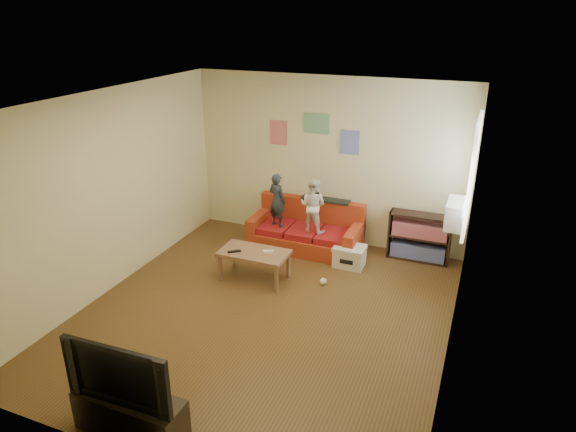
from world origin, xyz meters
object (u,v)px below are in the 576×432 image
at_px(child_a, 277,200).
at_px(child_b, 313,205).
at_px(coffee_table, 254,255).
at_px(sofa, 307,232).
at_px(bookshelf, 419,239).
at_px(television, 124,369).
at_px(tv_stand, 131,414).
at_px(file_box, 349,256).

height_order(child_a, child_b, same).
bearing_deg(coffee_table, child_a, 96.06).
relative_size(sofa, bookshelf, 1.90).
relative_size(child_a, television, 0.82).
relative_size(sofa, child_b, 2.03).
distance_m(child_a, coffee_table, 1.21).
bearing_deg(child_b, bookshelf, -161.06).
bearing_deg(tv_stand, coffee_table, 94.45).
distance_m(sofa, file_box, 0.92).
bearing_deg(child_a, file_box, -170.39).
relative_size(child_b, coffee_table, 0.90).
bearing_deg(file_box, child_b, 161.54).
relative_size(sofa, coffee_table, 1.82).
height_order(child_b, file_box, child_b).
bearing_deg(child_a, television, 113.89).
distance_m(file_box, tv_stand, 4.04).
height_order(sofa, coffee_table, sofa).
height_order(tv_stand, television, television).
bearing_deg(child_a, coffee_table, 115.72).
xyz_separation_m(sofa, child_a, (-0.45, -0.16, 0.55)).
bearing_deg(file_box, television, -103.91).
distance_m(child_a, bookshelf, 2.29).
bearing_deg(coffee_table, file_box, 37.86).
height_order(sofa, television, television).
xyz_separation_m(child_b, tv_stand, (-0.29, -4.15, -0.61)).
relative_size(bookshelf, file_box, 2.00).
distance_m(child_a, child_b, 0.60).
bearing_deg(file_box, child_a, 169.95).
bearing_deg(coffee_table, sofa, 75.54).
height_order(child_a, bookshelf, child_a).
distance_m(sofa, television, 4.34).
bearing_deg(bookshelf, child_a, -169.71).
height_order(coffee_table, bookshelf, bookshelf).
height_order(child_a, coffee_table, child_a).
bearing_deg(sofa, television, -91.92).
distance_m(coffee_table, television, 3.05).
bearing_deg(child_b, sofa, -42.39).
height_order(child_b, tv_stand, child_b).
relative_size(bookshelf, tv_stand, 0.88).
relative_size(tv_stand, television, 1.00).
bearing_deg(tv_stand, television, 0.00).
bearing_deg(sofa, tv_stand, -91.92).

